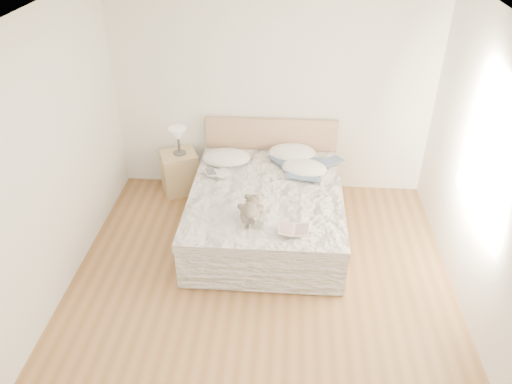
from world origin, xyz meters
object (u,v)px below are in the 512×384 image
table_lamp (178,136)px  photo_book (217,173)px  nightstand (180,172)px  teddy_bear (249,216)px  bed (266,208)px  childrens_book (294,230)px

table_lamp → photo_book: 0.84m
table_lamp → nightstand: bearing=-179.6°
photo_book → teddy_bear: (0.46, -0.88, 0.02)m
bed → teddy_bear: size_ratio=6.45×
nightstand → childrens_book: bearing=-47.2°
nightstand → photo_book: (0.59, -0.58, 0.35)m
table_lamp → childrens_book: table_lamp is taller
nightstand → teddy_bear: 1.84m
nightstand → teddy_bear: bearing=-54.1°
table_lamp → teddy_bear: (1.03, -1.46, -0.17)m
teddy_bear → nightstand: bearing=126.1°
bed → table_lamp: bed is taller
childrens_book → bed: bearing=114.2°
photo_book → childrens_book: same height
childrens_book → table_lamp: bearing=135.7°
photo_book → childrens_book: (0.93, -1.06, 0.00)m
childrens_book → teddy_bear: teddy_bear is taller
bed → nightstand: bearing=146.0°
nightstand → teddy_bear: size_ratio=1.68×
photo_book → childrens_book: size_ratio=0.89×
nightstand → childrens_book: 2.26m
nightstand → photo_book: photo_book is taller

